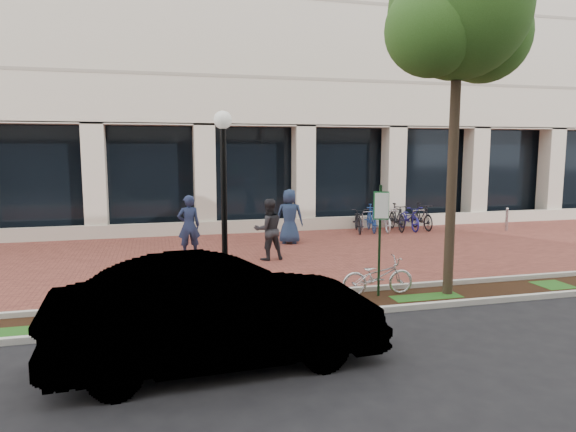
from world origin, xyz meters
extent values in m
plane|color=black|center=(0.00, 0.00, 0.00)|extent=(120.00, 120.00, 0.00)
cube|color=brown|center=(0.00, 0.00, 0.01)|extent=(40.00, 9.00, 0.01)
cube|color=black|center=(0.00, -5.25, 0.01)|extent=(40.00, 1.50, 0.01)
cube|color=beige|center=(0.00, -4.50, 0.06)|extent=(40.00, 0.12, 0.12)
cube|color=beige|center=(0.00, -6.00, 0.06)|extent=(40.00, 0.12, 0.12)
cube|color=beige|center=(0.00, 10.50, 10.10)|extent=(40.00, 12.00, 11.80)
cube|color=black|center=(0.00, 5.60, 2.10)|extent=(40.00, 0.15, 4.20)
cube|color=beige|center=(0.00, 4.50, 0.25)|extent=(40.00, 0.25, 0.50)
cube|color=beige|center=(0.00, 4.90, 2.10)|extent=(0.80, 0.80, 4.20)
cube|color=#15391C|center=(0.89, -4.91, 1.25)|extent=(0.05, 0.05, 2.49)
cube|color=#196531|center=(0.89, -4.94, 2.04)|extent=(0.34, 0.02, 0.62)
cube|color=white|center=(0.89, -4.96, 2.04)|extent=(0.30, 0.01, 0.56)
cylinder|color=black|center=(-2.54, -4.96, 0.15)|extent=(0.28, 0.28, 0.30)
cylinder|color=black|center=(-2.54, -4.96, 1.85)|extent=(0.12, 0.12, 3.69)
sphere|color=silver|center=(-2.54, -4.96, 3.84)|extent=(0.36, 0.36, 0.36)
cylinder|color=#413525|center=(2.49, -5.14, 2.37)|extent=(0.22, 0.22, 4.73)
sphere|color=#285019|center=(2.49, -5.14, 6.23)|extent=(3.00, 3.00, 3.00)
sphere|color=#285019|center=(3.31, -4.84, 5.78)|extent=(2.10, 2.10, 2.10)
sphere|color=#285019|center=(1.74, -5.37, 5.70)|extent=(1.95, 1.95, 1.95)
imported|color=silver|center=(0.90, -4.83, 0.44)|extent=(1.68, 0.64, 0.87)
imported|color=#1D2748|center=(-2.91, 0.58, 0.94)|extent=(0.72, 0.50, 1.88)
imported|color=#25252A|center=(-0.67, -0.59, 0.91)|extent=(0.97, 0.80, 1.82)
imported|color=#1F2E4D|center=(0.61, 1.81, 0.95)|extent=(1.07, 0.86, 1.91)
cylinder|color=#ACACB1|center=(9.76, 2.32, 0.42)|extent=(0.11, 0.11, 0.84)
sphere|color=#ACACB1|center=(9.76, 2.32, 0.89)|extent=(0.12, 0.12, 0.12)
imported|color=black|center=(3.86, 3.49, 0.49)|extent=(1.14, 1.98, 0.99)
imported|color=#1F4291|center=(4.41, 3.49, 0.55)|extent=(0.91, 1.89, 1.09)
imported|color=silver|center=(4.96, 3.49, 0.49)|extent=(0.97, 1.96, 0.99)
imported|color=black|center=(5.51, 3.49, 0.55)|extent=(0.73, 1.87, 1.09)
imported|color=navy|center=(6.06, 3.49, 0.49)|extent=(0.78, 1.92, 0.99)
imported|color=black|center=(6.61, 3.49, 0.55)|extent=(0.54, 1.83, 1.09)
cylinder|color=#ACACB1|center=(5.24, 3.49, 0.40)|extent=(0.04, 0.04, 0.80)
imported|color=#B1B2B6|center=(-3.00, -7.67, 0.82)|extent=(5.05, 1.99, 1.64)
camera|label=1|loc=(-3.87, -15.19, 3.27)|focal=32.00mm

